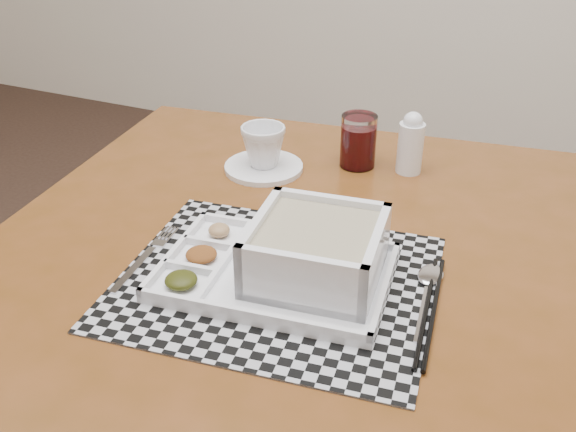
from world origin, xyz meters
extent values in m
cube|color=#56320F|center=(0.67, 0.58, 0.69)|extent=(1.06, 1.06, 0.04)
cylinder|color=#56320F|center=(0.19, 0.95, 0.34)|extent=(0.05, 0.05, 0.67)
cylinder|color=#56320F|center=(1.04, 1.05, 0.34)|extent=(0.05, 0.05, 0.67)
cube|color=#56320F|center=(0.62, 0.98, 0.64)|extent=(0.81, 0.13, 0.08)
cube|color=#56320F|center=(0.26, 0.53, 0.64)|extent=(0.13, 0.81, 0.08)
cube|color=#56320F|center=(1.07, 0.63, 0.64)|extent=(0.13, 0.81, 0.08)
cube|color=#A7A8AF|center=(0.69, 0.46, 0.71)|extent=(0.48, 0.42, 0.00)
cube|color=white|center=(0.69, 0.46, 0.72)|extent=(0.34, 0.26, 0.01)
cube|color=white|center=(0.67, 0.57, 0.73)|extent=(0.32, 0.05, 0.01)
cube|color=white|center=(0.70, 0.36, 0.73)|extent=(0.32, 0.05, 0.01)
cube|color=white|center=(0.53, 0.44, 0.73)|extent=(0.03, 0.22, 0.01)
cube|color=white|center=(0.84, 0.48, 0.73)|extent=(0.03, 0.22, 0.01)
cube|color=white|center=(0.61, 0.45, 0.73)|extent=(0.03, 0.20, 0.01)
cube|color=white|center=(0.57, 0.41, 0.73)|extent=(0.08, 0.02, 0.01)
cube|color=white|center=(0.57, 0.48, 0.73)|extent=(0.08, 0.02, 0.01)
ellipsoid|color=black|center=(0.58, 0.38, 0.73)|extent=(0.05, 0.05, 0.02)
ellipsoid|color=#4F250D|center=(0.57, 0.45, 0.73)|extent=(0.05, 0.05, 0.02)
ellipsoid|color=brown|center=(0.57, 0.52, 0.73)|extent=(0.03, 0.03, 0.02)
cube|color=white|center=(0.74, 0.48, 0.73)|extent=(0.20, 0.20, 0.01)
cube|color=white|center=(0.73, 0.56, 0.77)|extent=(0.18, 0.03, 0.08)
cube|color=white|center=(0.75, 0.40, 0.77)|extent=(0.18, 0.03, 0.08)
cube|color=white|center=(0.66, 0.47, 0.77)|extent=(0.03, 0.18, 0.08)
cube|color=white|center=(0.82, 0.49, 0.77)|extent=(0.03, 0.18, 0.08)
cube|color=tan|center=(0.74, 0.48, 0.76)|extent=(0.17, 0.17, 0.07)
cube|color=silver|center=(0.49, 0.39, 0.72)|extent=(0.03, 0.12, 0.00)
cube|color=silver|center=(0.48, 0.47, 0.72)|extent=(0.02, 0.02, 0.00)
cube|color=silver|center=(0.47, 0.50, 0.72)|extent=(0.01, 0.04, 0.00)
cube|color=silver|center=(0.48, 0.50, 0.72)|extent=(0.01, 0.04, 0.00)
cube|color=silver|center=(0.48, 0.50, 0.72)|extent=(0.01, 0.04, 0.00)
cube|color=silver|center=(0.49, 0.50, 0.72)|extent=(0.01, 0.04, 0.00)
cube|color=silver|center=(0.90, 0.47, 0.72)|extent=(0.02, 0.12, 0.00)
ellipsoid|color=silver|center=(0.89, 0.56, 0.72)|extent=(0.04, 0.06, 0.01)
cylinder|color=black|center=(0.90, 0.48, 0.72)|extent=(0.04, 0.24, 0.01)
cylinder|color=black|center=(0.91, 0.48, 0.72)|extent=(0.04, 0.24, 0.01)
cylinder|color=white|center=(0.51, 0.78, 0.72)|extent=(0.15, 0.15, 0.01)
imported|color=white|center=(0.51, 0.78, 0.76)|extent=(0.11, 0.11, 0.08)
cylinder|color=white|center=(0.67, 0.87, 0.76)|extent=(0.07, 0.07, 0.10)
cylinder|color=#45050A|center=(0.67, 0.87, 0.75)|extent=(0.06, 0.06, 0.08)
cylinder|color=white|center=(0.77, 0.88, 0.76)|extent=(0.05, 0.05, 0.10)
sphere|color=white|center=(0.77, 0.88, 0.81)|extent=(0.04, 0.04, 0.04)
camera|label=1|loc=(1.01, -0.21, 1.25)|focal=40.00mm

